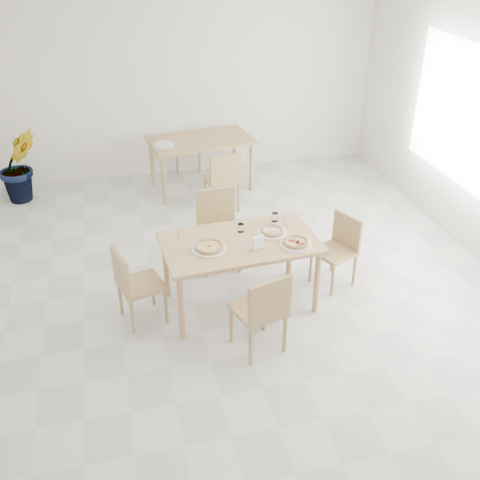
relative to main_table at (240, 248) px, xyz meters
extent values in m
plane|color=silver|center=(-0.09, 0.09, -0.67)|extent=(7.00, 7.00, 0.00)
plane|color=white|center=(-0.09, 0.09, 2.13)|extent=(7.00, 7.00, 0.00)
plane|color=silver|center=(-0.09, 3.59, 0.73)|extent=(6.00, 0.00, 6.00)
cube|color=tan|center=(0.00, 0.00, 0.06)|extent=(1.57, 0.96, 0.04)
cylinder|color=tan|center=(-0.66, -0.41, -0.31)|extent=(0.06, 0.06, 0.71)
cylinder|color=tan|center=(0.71, -0.31, -0.31)|extent=(0.06, 0.06, 0.71)
cylinder|color=tan|center=(-0.71, 0.31, -0.31)|extent=(0.06, 0.06, 0.71)
cylinder|color=tan|center=(0.66, 0.41, -0.31)|extent=(0.06, 0.06, 0.71)
cube|color=tan|center=(0.00, -0.69, -0.24)|extent=(0.52, 0.52, 0.04)
cube|color=tan|center=(0.05, -0.87, -0.02)|extent=(0.41, 0.15, 0.40)
cylinder|color=tan|center=(0.13, -0.47, -0.46)|extent=(0.04, 0.04, 0.41)
cylinder|color=tan|center=(-0.22, -0.57, -0.46)|extent=(0.04, 0.04, 0.41)
cylinder|color=tan|center=(0.22, -0.81, -0.46)|extent=(0.04, 0.04, 0.41)
cylinder|color=tan|center=(-0.12, -0.91, -0.46)|extent=(0.04, 0.04, 0.41)
cube|color=tan|center=(-0.06, 0.76, -0.22)|extent=(0.44, 0.44, 0.04)
cube|color=tan|center=(-0.06, 0.96, 0.01)|extent=(0.44, 0.04, 0.42)
cylinder|color=tan|center=(-0.24, 0.57, -0.45)|extent=(0.04, 0.04, 0.43)
cylinder|color=tan|center=(0.13, 0.57, -0.45)|extent=(0.04, 0.04, 0.43)
cylinder|color=tan|center=(-0.24, 0.95, -0.45)|extent=(0.04, 0.04, 0.43)
cylinder|color=tan|center=(0.13, 0.95, -0.45)|extent=(0.04, 0.04, 0.43)
cube|color=tan|center=(-0.99, -0.02, -0.26)|extent=(0.50, 0.50, 0.04)
cube|color=tan|center=(-1.17, -0.07, -0.05)|extent=(0.15, 0.40, 0.38)
cylinder|color=tan|center=(-0.78, -0.14, -0.47)|extent=(0.03, 0.03, 0.39)
cylinder|color=tan|center=(-0.87, 0.19, -0.47)|extent=(0.03, 0.03, 0.39)
cylinder|color=tan|center=(-1.11, -0.24, -0.47)|extent=(0.03, 0.03, 0.39)
cylinder|color=tan|center=(-1.20, 0.09, -0.47)|extent=(0.03, 0.03, 0.39)
cube|color=tan|center=(1.06, 0.13, -0.27)|extent=(0.51, 0.51, 0.04)
cube|color=tan|center=(1.22, 0.20, -0.07)|extent=(0.19, 0.37, 0.37)
cylinder|color=tan|center=(0.85, 0.21, -0.48)|extent=(0.03, 0.03, 0.38)
cylinder|color=tan|center=(0.98, -0.09, -0.48)|extent=(0.03, 0.03, 0.38)
cylinder|color=tan|center=(1.15, 0.35, -0.48)|extent=(0.03, 0.03, 0.38)
cylinder|color=tan|center=(1.28, 0.04, -0.48)|extent=(0.03, 0.03, 0.38)
cylinder|color=white|center=(-0.32, -0.08, 0.09)|extent=(0.34, 0.34, 0.02)
cylinder|color=white|center=(0.35, 0.07, 0.09)|extent=(0.30, 0.30, 0.02)
cylinder|color=white|center=(0.51, -0.19, 0.09)|extent=(0.31, 0.31, 0.02)
cylinder|color=tan|center=(-0.32, -0.08, 0.11)|extent=(0.33, 0.33, 0.01)
torus|color=tan|center=(-0.32, -0.08, 0.12)|extent=(0.34, 0.34, 0.03)
cylinder|color=#C46722|center=(-0.32, -0.08, 0.11)|extent=(0.26, 0.26, 0.01)
ellipsoid|color=#145815|center=(-0.32, -0.08, 0.12)|extent=(0.05, 0.05, 0.01)
cylinder|color=tan|center=(0.35, 0.07, 0.11)|extent=(0.29, 0.29, 0.01)
torus|color=tan|center=(0.35, 0.07, 0.12)|extent=(0.29, 0.29, 0.03)
cylinder|color=#FCEACF|center=(0.35, 0.07, 0.11)|extent=(0.21, 0.21, 0.01)
cylinder|color=tan|center=(0.51, -0.19, 0.11)|extent=(0.30, 0.30, 0.01)
torus|color=tan|center=(0.51, -0.19, 0.12)|extent=(0.30, 0.30, 0.03)
cylinder|color=#C46722|center=(0.51, -0.19, 0.11)|extent=(0.23, 0.23, 0.01)
cylinder|color=white|center=(0.45, 0.32, 0.13)|extent=(0.07, 0.07, 0.09)
cylinder|color=white|center=(0.05, 0.19, 0.12)|extent=(0.06, 0.06, 0.08)
cube|color=silver|center=(0.13, -0.17, 0.09)|extent=(0.14, 0.10, 0.01)
cube|color=white|center=(0.13, -0.17, 0.16)|extent=(0.12, 0.08, 0.12)
cube|color=silver|center=(0.56, 0.25, 0.08)|extent=(0.06, 0.17, 0.01)
cube|color=silver|center=(-0.56, 0.24, 0.08)|extent=(0.03, 0.19, 0.01)
cube|color=tan|center=(0.12, 2.91, 0.06)|extent=(1.53, 1.00, 0.04)
cylinder|color=tan|center=(-0.47, 2.49, -0.31)|extent=(0.06, 0.06, 0.71)
cylinder|color=tan|center=(0.81, 2.66, -0.31)|extent=(0.06, 0.06, 0.71)
cylinder|color=tan|center=(-0.56, 3.16, -0.31)|extent=(0.06, 0.06, 0.71)
cylinder|color=tan|center=(0.72, 3.34, -0.31)|extent=(0.06, 0.06, 0.71)
cube|color=tan|center=(0.27, 2.18, -0.24)|extent=(0.46, 0.46, 0.04)
cube|color=tan|center=(0.29, 1.99, -0.02)|extent=(0.42, 0.08, 0.40)
cylinder|color=tan|center=(0.43, 2.38, -0.46)|extent=(0.04, 0.04, 0.41)
cylinder|color=tan|center=(0.08, 2.34, -0.46)|extent=(0.04, 0.04, 0.41)
cylinder|color=tan|center=(0.47, 2.02, -0.46)|extent=(0.04, 0.04, 0.41)
cylinder|color=tan|center=(0.11, 1.98, -0.46)|extent=(0.04, 0.04, 0.41)
cube|color=tan|center=(0.02, 3.65, -0.25)|extent=(0.41, 0.41, 0.04)
cube|color=tan|center=(0.02, 3.83, -0.04)|extent=(0.41, 0.04, 0.39)
cylinder|color=tan|center=(-0.15, 3.47, -0.47)|extent=(0.03, 0.03, 0.40)
cylinder|color=tan|center=(0.19, 3.48, -0.47)|extent=(0.03, 0.03, 0.40)
cylinder|color=tan|center=(-0.16, 3.82, -0.47)|extent=(0.03, 0.03, 0.40)
cylinder|color=tan|center=(0.19, 3.82, -0.47)|extent=(0.03, 0.03, 0.40)
cylinder|color=white|center=(-0.41, 2.79, 0.09)|extent=(0.28, 0.28, 0.02)
imported|color=#1F5B1B|center=(-2.38, 3.10, -0.16)|extent=(0.70, 0.65, 1.03)
camera|label=1|loc=(-1.11, -4.59, 2.86)|focal=42.00mm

